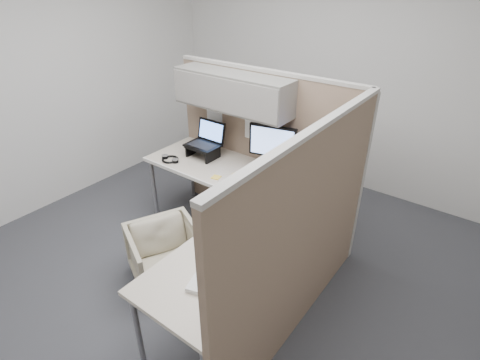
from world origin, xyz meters
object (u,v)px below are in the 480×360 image
Objects in this scene: monitor_left at (272,146)px; desk at (234,204)px; office_chair at (166,253)px; keyboard at (258,189)px.

desk is at bearing -102.50° from monitor_left.
office_chair is at bearing -127.51° from desk.
keyboard is at bearing -88.94° from monitor_left.
office_chair is 1.22× the size of keyboard.
monitor_left is at bearing 90.59° from desk.
office_chair is at bearing -121.78° from monitor_left.
keyboard is (0.08, 0.25, 0.05)m from desk.
desk is 0.67m from monitor_left.
keyboard reaches higher than office_chair.
desk is at bearing -118.20° from keyboard.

